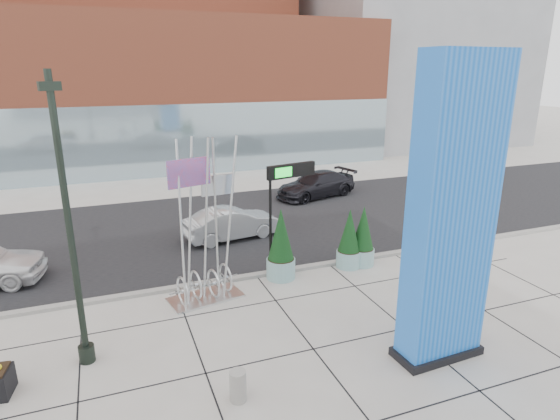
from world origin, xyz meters
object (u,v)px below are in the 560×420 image
object	(u,v)px
overhead_street_sign	(289,181)
car_silver_mid	(232,224)
lamp_post	(73,255)
public_art_sculpture	(204,259)
concrete_bollard	(238,386)
blue_pylon	(451,221)

from	to	relation	value
overhead_street_sign	car_silver_mid	size ratio (longest dim) A/B	0.97
lamp_post	public_art_sculpture	bearing A→B (deg)	32.76
concrete_bollard	lamp_post	bearing A→B (deg)	138.96
lamp_post	overhead_street_sign	distance (m)	7.69
overhead_street_sign	car_silver_mid	distance (m)	5.36
lamp_post	concrete_bollard	xyz separation A→B (m)	(3.30, -2.88, -2.65)
blue_pylon	lamp_post	size ratio (longest dim) A/B	1.06
public_art_sculpture	car_silver_mid	xyz separation A→B (m)	(2.34, 5.23, -0.72)
blue_pylon	public_art_sculpture	world-z (taller)	blue_pylon
blue_pylon	lamp_post	xyz separation A→B (m)	(-8.80, 3.03, -0.76)
lamp_post	overhead_street_sign	size ratio (longest dim) A/B	1.78
blue_pylon	lamp_post	distance (m)	9.34
public_art_sculpture	car_silver_mid	bearing A→B (deg)	54.58
public_art_sculpture	car_silver_mid	size ratio (longest dim) A/B	1.27
lamp_post	car_silver_mid	distance (m)	9.96
overhead_street_sign	blue_pylon	bearing A→B (deg)	-85.27
concrete_bollard	overhead_street_sign	bearing A→B (deg)	58.63
blue_pylon	public_art_sculpture	bearing A→B (deg)	130.74
blue_pylon	lamp_post	bearing A→B (deg)	158.22
public_art_sculpture	overhead_street_sign	bearing A→B (deg)	2.30
blue_pylon	overhead_street_sign	bearing A→B (deg)	103.52
public_art_sculpture	overhead_street_sign	distance (m)	4.02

